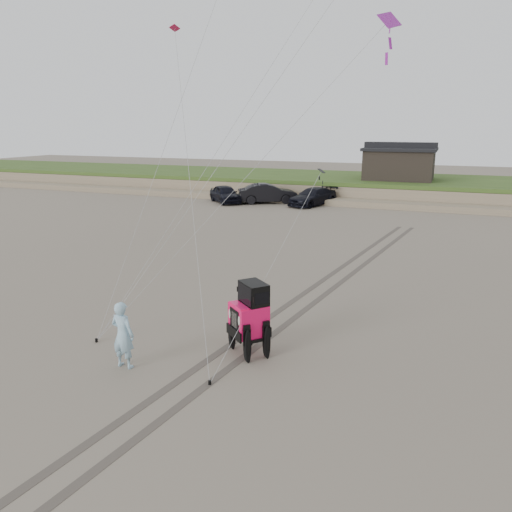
% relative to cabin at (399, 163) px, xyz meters
% --- Properties ---
extents(ground, '(160.00, 160.00, 0.00)m').
position_rel_cabin_xyz_m(ground, '(-2.00, -37.00, -3.24)').
color(ground, '#6B6054').
rests_on(ground, ground).
extents(dune_ridge, '(160.00, 14.25, 1.73)m').
position_rel_cabin_xyz_m(dune_ridge, '(-2.00, 0.50, -2.42)').
color(dune_ridge, '#7A6B54').
rests_on(dune_ridge, ground).
extents(cabin, '(6.40, 5.40, 3.35)m').
position_rel_cabin_xyz_m(cabin, '(0.00, 0.00, 0.00)').
color(cabin, black).
rests_on(cabin, dune_ridge).
extents(truck_a, '(4.37, 4.43, 1.51)m').
position_rel_cabin_xyz_m(truck_a, '(-13.68, -8.57, -2.48)').
color(truck_a, black).
rests_on(truck_a, ground).
extents(truck_b, '(5.32, 3.99, 1.68)m').
position_rel_cabin_xyz_m(truck_b, '(-10.13, -7.49, -2.40)').
color(truck_b, black).
rests_on(truck_b, ground).
extents(truck_c, '(3.77, 5.43, 1.46)m').
position_rel_cabin_xyz_m(truck_c, '(-6.16, -7.30, -2.51)').
color(truck_c, black).
rests_on(truck_c, ground).
extents(jeep, '(4.59, 4.85, 1.74)m').
position_rel_cabin_xyz_m(jeep, '(-0.50, -35.46, -2.37)').
color(jeep, '#FF1059').
rests_on(jeep, ground).
extents(man, '(0.73, 0.50, 1.93)m').
position_rel_cabin_xyz_m(man, '(-3.42, -37.52, -2.27)').
color(man, '#88B6D2').
rests_on(man, ground).
extents(kite_flock, '(8.42, 6.41, 8.17)m').
position_rel_cabin_xyz_m(kite_flock, '(0.15, -27.24, 7.77)').
color(kite_flock, red).
rests_on(kite_flock, ground).
extents(stake_main, '(0.08, 0.08, 0.12)m').
position_rel_cabin_xyz_m(stake_main, '(-5.24, -36.47, -3.18)').
color(stake_main, black).
rests_on(stake_main, ground).
extents(stake_aux, '(0.08, 0.08, 0.12)m').
position_rel_cabin_xyz_m(stake_aux, '(-0.75, -37.56, -3.18)').
color(stake_aux, black).
rests_on(stake_aux, ground).
extents(tire_tracks, '(5.22, 29.74, 0.01)m').
position_rel_cabin_xyz_m(tire_tracks, '(0.00, -29.00, -3.23)').
color(tire_tracks, '#4C443D').
rests_on(tire_tracks, ground).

